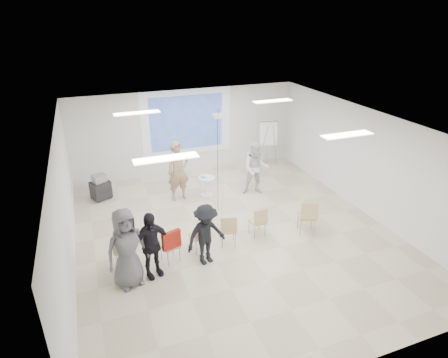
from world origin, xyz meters
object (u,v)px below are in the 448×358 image
object	(u,v)px
av_cart	(101,188)
audience_outer	(126,244)
chair_left_mid	(171,244)
chair_right_inner	(259,220)
laptop	(198,234)
player_right	(256,166)
flipchart_easel	(269,133)
pedestal_table	(206,185)
chair_center	(228,228)
audience_left	(150,241)
audience_mid	(206,231)
player_left	(178,167)
chair_right_far	(308,215)
chair_far_left	(124,249)
chair_left_inner	(200,235)

from	to	relation	value
av_cart	audience_outer	bearing A→B (deg)	-110.14
chair_left_mid	chair_right_inner	size ratio (longest dim) A/B	1.03
laptop	av_cart	bearing A→B (deg)	-73.72
player_right	av_cart	size ratio (longest dim) A/B	2.32
flipchart_easel	pedestal_table	bearing A→B (deg)	-141.31
pedestal_table	chair_center	bearing A→B (deg)	-97.22
player_right	laptop	world-z (taller)	player_right
audience_left	audience_mid	size ratio (longest dim) A/B	1.06
chair_right_inner	audience_mid	world-z (taller)	audience_mid
player_left	chair_right_inner	distance (m)	3.19
chair_left_mid	chair_right_far	xyz separation A→B (m)	(3.62, -0.05, 0.08)
chair_far_left	av_cart	size ratio (longest dim) A/B	1.10
laptop	audience_mid	world-z (taller)	audience_mid
chair_left_mid	laptop	size ratio (longest dim) A/B	2.89
player_right	audience_mid	xyz separation A→B (m)	(-2.62, -2.92, -0.09)
chair_far_left	audience_left	bearing A→B (deg)	-21.52
player_right	chair_left_inner	bearing A→B (deg)	-115.83
laptop	chair_right_inner	bearing A→B (deg)	167.54
chair_center	audience_mid	size ratio (longest dim) A/B	0.51
chair_left_mid	audience_outer	world-z (taller)	audience_outer
audience_left	av_cart	world-z (taller)	audience_left
pedestal_table	audience_outer	size ratio (longest dim) A/B	0.33
audience_outer	chair_left_mid	bearing A→B (deg)	5.24
audience_left	chair_center	bearing A→B (deg)	-3.46
chair_right_inner	audience_outer	world-z (taller)	audience_outer
chair_far_left	audience_mid	xyz separation A→B (m)	(1.80, -0.43, 0.32)
flipchart_easel	chair_left_inner	bearing A→B (deg)	-121.16
chair_right_far	av_cart	size ratio (longest dim) A/B	1.18
chair_left_inner	chair_right_inner	size ratio (longest dim) A/B	0.97
player_left	chair_right_far	bearing A→B (deg)	-54.93
player_left	chair_right_far	xyz separation A→B (m)	(2.65, -3.15, -0.49)
audience_mid	pedestal_table	bearing A→B (deg)	58.46
chair_right_far	chair_center	bearing A→B (deg)	-164.84
player_left	laptop	bearing A→B (deg)	-99.92
chair_right_inner	audience_mid	bearing A→B (deg)	-163.89
chair_right_far	audience_outer	size ratio (longest dim) A/B	0.47
pedestal_table	player_right	distance (m)	1.69
player_right	audience_left	world-z (taller)	player_right
player_left	chair_far_left	size ratio (longest dim) A/B	2.35
chair_right_inner	chair_right_far	world-z (taller)	chair_right_far
chair_left_inner	audience_outer	world-z (taller)	audience_outer
audience_left	flipchart_easel	xyz separation A→B (m)	(5.24, 4.79, 0.41)
chair_right_inner	laptop	distance (m)	1.65
chair_left_inner	chair_center	distance (m)	0.74
player_left	laptop	xyz separation A→B (m)	(-0.24, -2.82, -0.64)
chair_far_left	laptop	size ratio (longest dim) A/B	3.11
chair_left_mid	player_left	bearing A→B (deg)	55.55
chair_far_left	chair_center	world-z (taller)	chair_far_left
pedestal_table	flipchart_easel	bearing A→B (deg)	26.91
chair_center	av_cart	distance (m)	4.74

